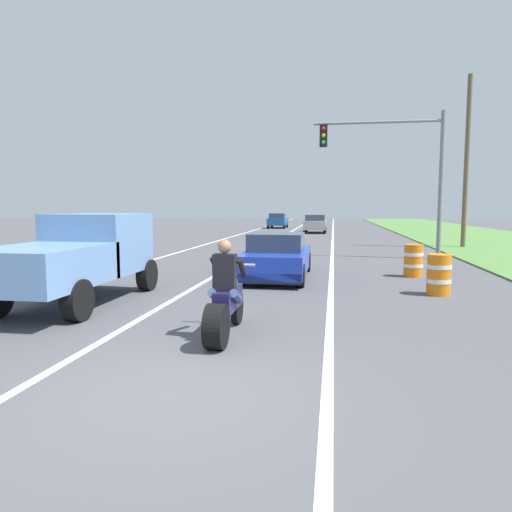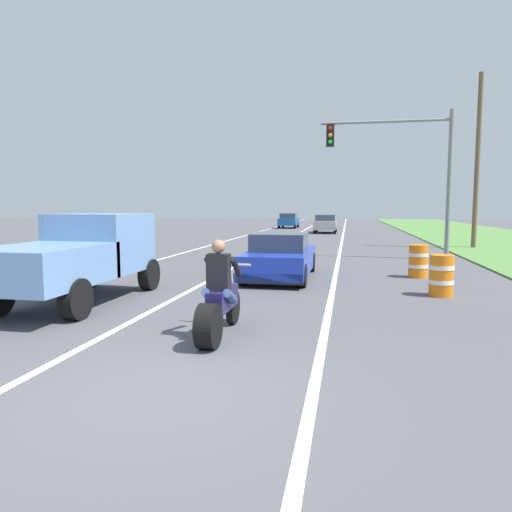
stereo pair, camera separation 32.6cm
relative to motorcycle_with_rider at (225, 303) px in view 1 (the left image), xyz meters
name	(u,v)px [view 1 (the left image)]	position (x,y,z in m)	size (l,w,h in m)	color
ground_plane	(170,393)	(-0.11, -2.35, -0.59)	(160.00, 160.00, 0.00)	#4C4C51
lane_stripe_left_solid	(201,246)	(-5.51, 17.65, -0.59)	(0.14, 120.00, 0.01)	white
lane_stripe_right_solid	(332,248)	(1.69, 17.65, -0.59)	(0.14, 120.00, 0.01)	white
lane_stripe_centre_dashed	(265,247)	(-1.91, 17.65, -0.59)	(0.14, 120.00, 0.01)	white
motorcycle_with_rider	(225,303)	(0.00, 0.00, 0.00)	(0.70, 2.21, 1.62)	black
sports_car_blue	(277,257)	(0.06, 6.64, 0.04)	(1.84, 4.30, 1.37)	#1E38B2
pickup_truck_left_lane_light_blue	(79,254)	(-3.87, 2.28, 0.51)	(2.02, 4.80, 1.98)	#6B93C6
traffic_light_mast_near	(400,160)	(4.35, 12.91, 3.45)	(5.25, 0.34, 6.00)	gray
utility_pole_roadside	(467,162)	(8.46, 18.75, 3.84)	(0.24, 0.24, 8.87)	brown
construction_barrel_nearest	(439,275)	(4.28, 4.55, -0.09)	(0.58, 0.58, 1.00)	orange
construction_barrel_mid	(413,260)	(4.17, 7.60, -0.09)	(0.58, 0.58, 1.00)	orange
distant_car_far_ahead	(315,224)	(0.22, 31.96, 0.18)	(1.80, 4.00, 1.50)	#99999E
distant_car_further_ahead	(278,220)	(-3.90, 40.38, 0.18)	(1.80, 4.00, 1.50)	#194C8C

